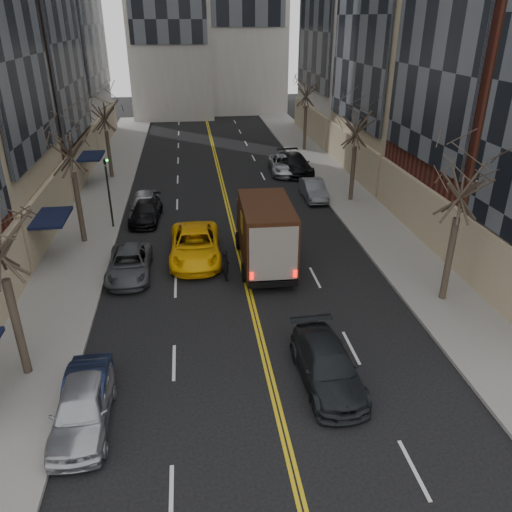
{
  "coord_description": "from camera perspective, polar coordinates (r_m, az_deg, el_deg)",
  "views": [
    {
      "loc": [
        -2.47,
        -7.69,
        11.91
      ],
      "look_at": [
        0.26,
        12.35,
        2.2
      ],
      "focal_mm": 35.0,
      "sensor_mm": 36.0,
      "label": 1
    }
  ],
  "objects": [
    {
      "name": "parked_rt_b",
      "position": [
        42.68,
        3.27,
        10.4
      ],
      "size": [
        2.72,
        5.32,
        1.44
      ],
      "primitive_type": "imported",
      "rotation": [
        0.0,
        0.0,
        -0.07
      ],
      "color": "#AEB1B6",
      "rests_on": "ground"
    },
    {
      "name": "tree_rt_far",
      "position": [
        49.27,
        5.86,
        19.5
      ],
      "size": [
        3.2,
        3.2,
        9.11
      ],
      "color": "#382D23",
      "rests_on": "sidewalk_right"
    },
    {
      "name": "taxi",
      "position": [
        27.1,
        -6.97,
        1.24
      ],
      "size": [
        2.77,
        5.81,
        1.6
      ],
      "primitive_type": "imported",
      "rotation": [
        0.0,
        0.0,
        -0.02
      ],
      "color": "#FFBB0A",
      "rests_on": "ground"
    },
    {
      "name": "tree_lf_far",
      "position": [
        41.6,
        -17.13,
        16.44
      ],
      "size": [
        3.2,
        3.2,
        8.12
      ],
      "color": "#382D23",
      "rests_on": "sidewalk_left"
    },
    {
      "name": "parked_lf_b",
      "position": [
        17.99,
        -18.84,
        -14.81
      ],
      "size": [
        1.45,
        3.91,
        1.28
      ],
      "primitive_type": "imported",
      "rotation": [
        0.0,
        0.0,
        0.03
      ],
      "color": "#101933",
      "rests_on": "ground"
    },
    {
      "name": "traffic_signal",
      "position": [
        31.44,
        -16.57,
        7.76
      ],
      "size": [
        0.29,
        0.26,
        4.7
      ],
      "color": "black",
      "rests_on": "sidewalk_left"
    },
    {
      "name": "parked_lf_d",
      "position": [
        32.97,
        -12.47,
        5.02
      ],
      "size": [
        2.14,
        4.51,
        1.27
      ],
      "primitive_type": "imported",
      "rotation": [
        0.0,
        0.0,
        -0.08
      ],
      "color": "black",
      "rests_on": "ground"
    },
    {
      "name": "observer_sedan",
      "position": [
        18.36,
        8.15,
        -12.32
      ],
      "size": [
        2.12,
        4.85,
        1.39
      ],
      "rotation": [
        0.0,
        0.0,
        0.04
      ],
      "color": "black",
      "rests_on": "ground"
    },
    {
      "name": "pedestrian",
      "position": [
        24.74,
        -3.47,
        -1.08
      ],
      "size": [
        0.44,
        0.62,
        1.61
      ],
      "primitive_type": "imported",
      "rotation": [
        0.0,
        0.0,
        1.67
      ],
      "color": "black",
      "rests_on": "ground"
    },
    {
      "name": "tree_rt_near",
      "position": [
        22.49,
        22.95,
        9.61
      ],
      "size": [
        3.2,
        3.2,
        8.71
      ],
      "color": "#382D23",
      "rests_on": "sidewalk_right"
    },
    {
      "name": "parked_lf_e",
      "position": [
        33.98,
        -12.63,
        5.83
      ],
      "size": [
        1.82,
        4.39,
        1.49
      ],
      "primitive_type": "imported",
      "rotation": [
        0.0,
        0.0,
        -0.02
      ],
      "color": "#999AA0",
      "rests_on": "ground"
    },
    {
      "name": "tree_lf_mid",
      "position": [
        28.9,
        -20.85,
        13.44
      ],
      "size": [
        3.2,
        3.2,
        8.91
      ],
      "color": "#382D23",
      "rests_on": "sidewalk_left"
    },
    {
      "name": "parked_rt_a",
      "position": [
        36.49,
        6.61,
        7.55
      ],
      "size": [
        1.53,
        4.14,
        1.35
      ],
      "primitive_type": "imported",
      "rotation": [
        0.0,
        0.0,
        -0.02
      ],
      "color": "#53565B",
      "rests_on": "ground"
    },
    {
      "name": "sidewalk_left",
      "position": [
        37.23,
        -17.51,
        5.9
      ],
      "size": [
        4.0,
        66.0,
        0.15
      ],
      "primitive_type": "cube",
      "color": "slate",
      "rests_on": "ground"
    },
    {
      "name": "parked_rt_c",
      "position": [
        42.65,
        4.47,
        10.45
      ],
      "size": [
        2.58,
        5.55,
        1.57
      ],
      "primitive_type": "imported",
      "rotation": [
        0.0,
        0.0,
        0.07
      ],
      "color": "black",
      "rests_on": "ground"
    },
    {
      "name": "parked_lf_a",
      "position": [
        17.41,
        -19.24,
        -16.03
      ],
      "size": [
        1.81,
        4.35,
        1.47
      ],
      "primitive_type": "imported",
      "rotation": [
        0.0,
        0.0,
        0.01
      ],
      "color": "#B7B9BF",
      "rests_on": "ground"
    },
    {
      "name": "sidewalk_right",
      "position": [
        38.4,
        10.12,
        7.29
      ],
      "size": [
        4.0,
        66.0,
        0.15
      ],
      "primitive_type": "cube",
      "color": "slate",
      "rests_on": "ground"
    },
    {
      "name": "parked_lf_c",
      "position": [
        26.01,
        -14.28,
        -0.9
      ],
      "size": [
        2.13,
        4.58,
        1.27
      ],
      "primitive_type": "imported",
      "rotation": [
        0.0,
        0.0,
        0.0
      ],
      "color": "#45464B",
      "rests_on": "ground"
    },
    {
      "name": "ups_truck",
      "position": [
        25.85,
        1.04,
        2.65
      ],
      "size": [
        2.84,
        6.64,
        3.6
      ],
      "rotation": [
        0.0,
        0.0,
        -0.02
      ],
      "color": "black",
      "rests_on": "ground"
    },
    {
      "name": "tree_rt_mid",
      "position": [
        35.05,
        11.56,
        15.72
      ],
      "size": [
        3.2,
        3.2,
        8.32
      ],
      "color": "#382D23",
      "rests_on": "sidewalk_right"
    }
  ]
}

